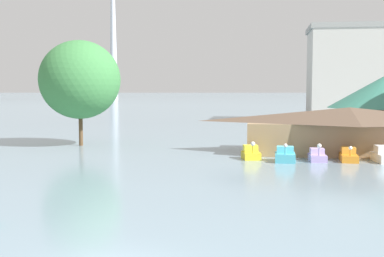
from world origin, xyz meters
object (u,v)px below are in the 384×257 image
object	(u,v)px
pedal_boat_lavender	(317,156)
pedal_boat_orange	(349,156)
boathouse	(349,129)
pedal_boat_yellow	(251,153)
pedal_boat_cyan	(285,156)
pedal_boat_white	(384,155)
shoreline_tree_tall_left	(80,80)

from	to	relation	value
pedal_boat_lavender	pedal_boat_orange	world-z (taller)	pedal_boat_lavender
pedal_boat_lavender	pedal_boat_orange	xyz separation A→B (m)	(2.68, 0.31, 0.02)
boathouse	pedal_boat_yellow	bearing A→B (deg)	-150.07
pedal_boat_cyan	pedal_boat_white	xyz separation A→B (m)	(8.47, 1.11, 0.03)
pedal_boat_cyan	pedal_boat_lavender	world-z (taller)	pedal_boat_cyan
pedal_boat_orange	shoreline_tree_tall_left	xyz separation A→B (m)	(-27.46, 7.91, 6.82)
boathouse	shoreline_tree_tall_left	xyz separation A→B (m)	(-28.38, 2.41, 4.94)
pedal_boat_lavender	shoreline_tree_tall_left	xyz separation A→B (m)	(-24.78, 8.22, 6.84)
pedal_boat_lavender	pedal_boat_orange	bearing A→B (deg)	94.11
pedal_boat_yellow	shoreline_tree_tall_left	size ratio (longest dim) A/B	0.21
boathouse	shoreline_tree_tall_left	size ratio (longest dim) A/B	1.81
pedal_boat_white	boathouse	size ratio (longest dim) A/B	0.14
pedal_boat_cyan	pedal_boat_white	distance (m)	8.54
pedal_boat_cyan	pedal_boat_lavender	bearing A→B (deg)	106.45
pedal_boat_white	shoreline_tree_tall_left	bearing A→B (deg)	-110.10
pedal_boat_lavender	boathouse	size ratio (longest dim) A/B	0.11
pedal_boat_lavender	pedal_boat_orange	distance (m)	2.70
pedal_boat_orange	pedal_boat_lavender	bearing A→B (deg)	-80.80
pedal_boat_lavender	pedal_boat_cyan	bearing A→B (deg)	-77.28
pedal_boat_lavender	boathouse	xyz separation A→B (m)	(3.60, 5.82, 1.90)
pedal_boat_lavender	shoreline_tree_tall_left	bearing A→B (deg)	-110.86
pedal_boat_cyan	boathouse	xyz separation A→B (m)	(6.40, 6.58, 1.83)
pedal_boat_white	pedal_boat_orange	bearing A→B (deg)	-94.94
pedal_boat_yellow	pedal_boat_white	distance (m)	11.44
pedal_boat_cyan	pedal_boat_orange	distance (m)	5.58
pedal_boat_lavender	shoreline_tree_tall_left	size ratio (longest dim) A/B	0.21
boathouse	shoreline_tree_tall_left	world-z (taller)	shoreline_tree_tall_left
pedal_boat_cyan	pedal_boat_white	bearing A→B (deg)	98.67
pedal_boat_white	shoreline_tree_tall_left	xyz separation A→B (m)	(-30.45, 7.88, 6.75)
pedal_boat_yellow	shoreline_tree_tall_left	distance (m)	21.65
pedal_boat_orange	shoreline_tree_tall_left	world-z (taller)	shoreline_tree_tall_left
pedal_boat_white	pedal_boat_cyan	bearing A→B (deg)	-88.16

